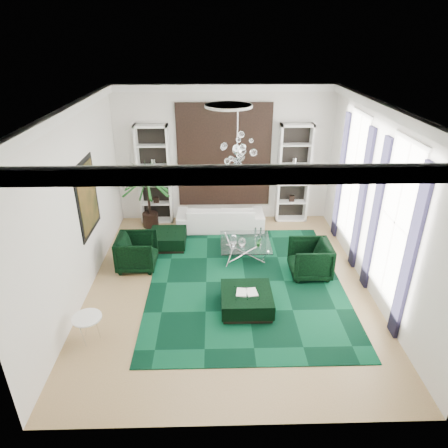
{
  "coord_description": "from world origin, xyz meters",
  "views": [
    {
      "loc": [
        -0.29,
        -7.32,
        5.03
      ],
      "look_at": [
        -0.08,
        0.5,
        1.23
      ],
      "focal_mm": 32.0,
      "sensor_mm": 36.0,
      "label": 1
    }
  ],
  "objects_px": {
    "sofa": "(220,217)",
    "ottoman_side": "(168,239)",
    "armchair_right": "(310,259)",
    "side_table": "(89,329)",
    "armchair_left": "(137,252)",
    "ottoman_front": "(246,301)",
    "coffee_table": "(245,249)",
    "palm": "(148,187)"
  },
  "relations": [
    {
      "from": "sofa",
      "to": "ottoman_side",
      "type": "bearing_deg",
      "value": 36.85
    },
    {
      "from": "armchair_right",
      "to": "side_table",
      "type": "xyz_separation_m",
      "value": [
        -4.4,
        -2.03,
        -0.16
      ]
    },
    {
      "from": "armchair_left",
      "to": "side_table",
      "type": "height_order",
      "value": "armchair_left"
    },
    {
      "from": "ottoman_front",
      "to": "coffee_table",
      "type": "bearing_deg",
      "value": 86.42
    },
    {
      "from": "coffee_table",
      "to": "armchair_right",
      "type": "bearing_deg",
      "value": -31.21
    },
    {
      "from": "side_table",
      "to": "ottoman_side",
      "type": "bearing_deg",
      "value": 72.76
    },
    {
      "from": "armchair_left",
      "to": "palm",
      "type": "relative_size",
      "value": 0.37
    },
    {
      "from": "palm",
      "to": "ottoman_front",
      "type": "bearing_deg",
      "value": -57.69
    },
    {
      "from": "sofa",
      "to": "palm",
      "type": "relative_size",
      "value": 1.0
    },
    {
      "from": "ottoman_side",
      "to": "palm",
      "type": "bearing_deg",
      "value": 117.16
    },
    {
      "from": "armchair_right",
      "to": "ottoman_side",
      "type": "relative_size",
      "value": 0.99
    },
    {
      "from": "armchair_right",
      "to": "ottoman_front",
      "type": "distance_m",
      "value": 1.96
    },
    {
      "from": "coffee_table",
      "to": "ottoman_side",
      "type": "bearing_deg",
      "value": 163.72
    },
    {
      "from": "coffee_table",
      "to": "side_table",
      "type": "height_order",
      "value": "side_table"
    },
    {
      "from": "ottoman_front",
      "to": "ottoman_side",
      "type": "bearing_deg",
      "value": 124.49
    },
    {
      "from": "ottoman_front",
      "to": "side_table",
      "type": "height_order",
      "value": "side_table"
    },
    {
      "from": "sofa",
      "to": "side_table",
      "type": "bearing_deg",
      "value": 61.45
    },
    {
      "from": "palm",
      "to": "coffee_table",
      "type": "bearing_deg",
      "value": -34.76
    },
    {
      "from": "ottoman_side",
      "to": "palm",
      "type": "height_order",
      "value": "palm"
    },
    {
      "from": "armchair_left",
      "to": "palm",
      "type": "height_order",
      "value": "palm"
    },
    {
      "from": "ottoman_front",
      "to": "palm",
      "type": "xyz_separation_m",
      "value": [
        -2.43,
        3.85,
        1.0
      ]
    },
    {
      "from": "coffee_table",
      "to": "side_table",
      "type": "distance_m",
      "value": 4.16
    },
    {
      "from": "sofa",
      "to": "armchair_left",
      "type": "bearing_deg",
      "value": 45.42
    },
    {
      "from": "sofa",
      "to": "ottoman_side",
      "type": "height_order",
      "value": "sofa"
    },
    {
      "from": "armchair_left",
      "to": "palm",
      "type": "bearing_deg",
      "value": 0.18
    },
    {
      "from": "coffee_table",
      "to": "ottoman_front",
      "type": "xyz_separation_m",
      "value": [
        -0.13,
        -2.07,
        -0.01
      ]
    },
    {
      "from": "armchair_right",
      "to": "armchair_left",
      "type": "bearing_deg",
      "value": -96.15
    },
    {
      "from": "sofa",
      "to": "armchair_left",
      "type": "relative_size",
      "value": 2.68
    },
    {
      "from": "sofa",
      "to": "armchair_left",
      "type": "xyz_separation_m",
      "value": [
        -1.97,
        -2.0,
        0.06
      ]
    },
    {
      "from": "sofa",
      "to": "palm",
      "type": "height_order",
      "value": "palm"
    },
    {
      "from": "sofa",
      "to": "ottoman_front",
      "type": "relative_size",
      "value": 2.39
    },
    {
      "from": "sofa",
      "to": "coffee_table",
      "type": "distance_m",
      "value": 1.69
    },
    {
      "from": "armchair_left",
      "to": "ottoman_side",
      "type": "distance_m",
      "value": 1.18
    },
    {
      "from": "armchair_left",
      "to": "armchair_right",
      "type": "bearing_deg",
      "value": -96.15
    },
    {
      "from": "ottoman_side",
      "to": "armchair_left",
      "type": "bearing_deg",
      "value": -121.98
    },
    {
      "from": "coffee_table",
      "to": "ottoman_front",
      "type": "height_order",
      "value": "coffee_table"
    },
    {
      "from": "armchair_right",
      "to": "side_table",
      "type": "bearing_deg",
      "value": -65.18
    },
    {
      "from": "palm",
      "to": "ottoman_side",
      "type": "bearing_deg",
      "value": -62.84
    },
    {
      "from": "armchair_left",
      "to": "ottoman_side",
      "type": "relative_size",
      "value": 0.99
    },
    {
      "from": "ottoman_side",
      "to": "armchair_right",
      "type": "bearing_deg",
      "value": -22.93
    },
    {
      "from": "sofa",
      "to": "coffee_table",
      "type": "xyz_separation_m",
      "value": [
        0.58,
        -1.58,
        -0.14
      ]
    },
    {
      "from": "armchair_right",
      "to": "coffee_table",
      "type": "distance_m",
      "value": 1.64
    }
  ]
}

